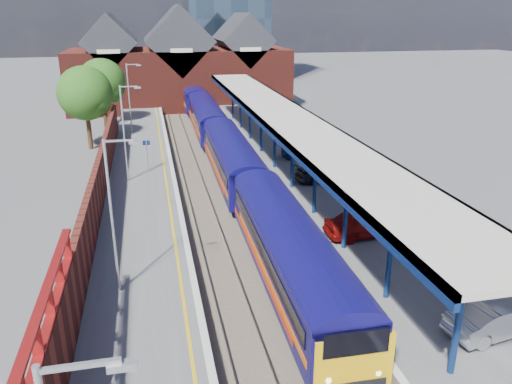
# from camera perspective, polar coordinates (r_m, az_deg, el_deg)

# --- Properties ---
(ground) EXTENTS (240.00, 240.00, 0.00)m
(ground) POSITION_cam_1_polar(r_m,az_deg,el_deg) (46.50, -6.02, 3.77)
(ground) COLOR #5B5B5E
(ground) RESTS_ON ground
(ballast_bed) EXTENTS (6.00, 76.00, 0.06)m
(ballast_bed) POSITION_cam_1_polar(r_m,az_deg,el_deg) (37.04, -4.26, -0.37)
(ballast_bed) COLOR #473D33
(ballast_bed) RESTS_ON ground
(rails) EXTENTS (4.51, 76.00, 0.14)m
(rails) POSITION_cam_1_polar(r_m,az_deg,el_deg) (37.01, -4.27, -0.24)
(rails) COLOR slate
(rails) RESTS_ON ground
(left_platform) EXTENTS (5.00, 76.00, 1.00)m
(left_platform) POSITION_cam_1_polar(r_m,az_deg,el_deg) (36.60, -12.83, -0.30)
(left_platform) COLOR #565659
(left_platform) RESTS_ON ground
(right_platform) EXTENTS (6.00, 76.00, 1.00)m
(right_platform) POSITION_cam_1_polar(r_m,az_deg,el_deg) (38.11, 4.68, 0.96)
(right_platform) COLOR #565659
(right_platform) RESTS_ON ground
(coping_left) EXTENTS (0.30, 76.00, 0.05)m
(coping_left) POSITION_cam_1_polar(r_m,az_deg,el_deg) (36.45, -9.21, 0.74)
(coping_left) COLOR silver
(coping_left) RESTS_ON left_platform
(coping_right) EXTENTS (0.30, 76.00, 0.05)m
(coping_right) POSITION_cam_1_polar(r_m,az_deg,el_deg) (37.24, 0.50, 1.42)
(coping_right) COLOR silver
(coping_right) RESTS_ON right_platform
(yellow_line) EXTENTS (0.14, 76.00, 0.01)m
(yellow_line) POSITION_cam_1_polar(r_m,az_deg,el_deg) (36.44, -10.15, 0.65)
(yellow_line) COLOR yellow
(yellow_line) RESTS_ON left_platform
(train) EXTENTS (3.06, 65.94, 3.45)m
(train) POSITION_cam_1_polar(r_m,az_deg,el_deg) (47.19, -4.45, 6.72)
(train) COLOR #0F0C54
(train) RESTS_ON ground
(canopy) EXTENTS (4.50, 52.00, 4.48)m
(canopy) POSITION_cam_1_polar(r_m,az_deg,el_deg) (38.54, 3.30, 8.53)
(canopy) COLOR navy
(canopy) RESTS_ON right_platform
(lamp_post_b) EXTENTS (1.48, 0.18, 7.00)m
(lamp_post_b) POSITION_cam_1_polar(r_m,az_deg,el_deg) (21.97, -15.89, -1.78)
(lamp_post_b) COLOR #A5A8AA
(lamp_post_b) RESTS_ON left_platform
(lamp_post_c) EXTENTS (1.48, 0.18, 7.00)m
(lamp_post_c) POSITION_cam_1_polar(r_m,az_deg,el_deg) (37.33, -14.69, 7.14)
(lamp_post_c) COLOR #A5A8AA
(lamp_post_c) RESTS_ON left_platform
(lamp_post_d) EXTENTS (1.48, 0.18, 7.00)m
(lamp_post_d) POSITION_cam_1_polar(r_m,az_deg,el_deg) (53.07, -14.18, 10.81)
(lamp_post_d) COLOR #A5A8AA
(lamp_post_d) RESTS_ON left_platform
(platform_sign) EXTENTS (0.55, 0.08, 2.50)m
(platform_sign) POSITION_cam_1_polar(r_m,az_deg,el_deg) (39.77, -12.36, 4.67)
(platform_sign) COLOR #A5A8AA
(platform_sign) RESTS_ON left_platform
(brick_wall) EXTENTS (0.35, 50.00, 3.86)m
(brick_wall) POSITION_cam_1_polar(r_m,az_deg,el_deg) (30.05, -18.04, -1.31)
(brick_wall) COLOR #591D17
(brick_wall) RESTS_ON left_platform
(station_building) EXTENTS (30.00, 12.12, 13.78)m
(station_building) POSITION_cam_1_polar(r_m,az_deg,el_deg) (72.98, -8.75, 13.87)
(station_building) COLOR #591D17
(station_building) RESTS_ON ground
(tree_near) EXTENTS (5.20, 5.20, 8.10)m
(tree_near) POSITION_cam_1_polar(r_m,az_deg,el_deg) (51.23, -18.79, 10.47)
(tree_near) COLOR #382314
(tree_near) RESTS_ON ground
(tree_far) EXTENTS (5.20, 5.20, 8.10)m
(tree_far) POSITION_cam_1_polar(r_m,az_deg,el_deg) (59.03, -17.05, 11.77)
(tree_far) COLOR #382314
(tree_far) RESTS_ON ground
(parked_car_red) EXTENTS (4.59, 2.01, 1.54)m
(parked_car_red) POSITION_cam_1_polar(r_m,az_deg,el_deg) (28.38, 12.34, -3.51)
(parked_car_red) COLOR maroon
(parked_car_red) RESTS_ON right_platform
(parked_car_silver) EXTENTS (4.43, 2.20, 1.40)m
(parked_car_silver) POSITION_cam_1_polar(r_m,az_deg,el_deg) (21.95, 25.82, -12.78)
(parked_car_silver) COLOR #9B9B9F
(parked_car_silver) RESTS_ON right_platform
(parked_car_dark) EXTENTS (4.81, 2.59, 1.32)m
(parked_car_dark) POSITION_cam_1_polar(r_m,az_deg,el_deg) (37.35, 7.86, 2.31)
(parked_car_dark) COLOR black
(parked_car_dark) RESTS_ON right_platform
(parked_car_blue) EXTENTS (4.40, 2.74, 1.14)m
(parked_car_blue) POSITION_cam_1_polar(r_m,az_deg,el_deg) (43.06, 5.62, 4.64)
(parked_car_blue) COLOR navy
(parked_car_blue) RESTS_ON right_platform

